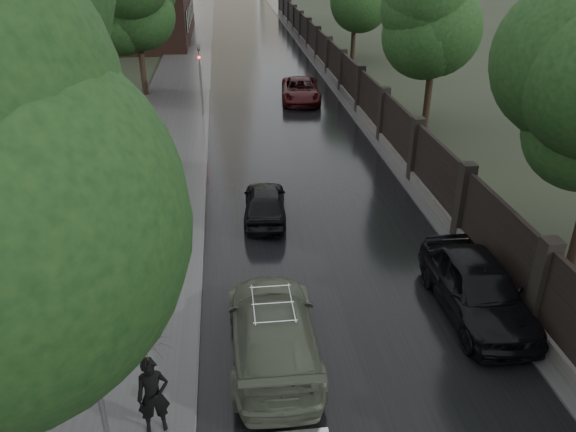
# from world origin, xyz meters

# --- Properties ---
(fence_right) EXTENTS (0.45, 75.72, 2.70)m
(fence_right) POSITION_xyz_m (4.60, 32.01, 1.01)
(fence_right) COLOR #383533
(fence_right) RESTS_ON ground
(tree_left_far) EXTENTS (4.25, 4.25, 7.39)m
(tree_left_far) POSITION_xyz_m (-8.00, 30.00, 5.24)
(tree_left_far) COLOR black
(tree_left_far) RESTS_ON ground
(tree_right_b) EXTENTS (4.08, 4.08, 7.01)m
(tree_right_b) POSITION_xyz_m (7.50, 22.00, 4.95)
(tree_right_b) COLOR black
(tree_right_b) RESTS_ON ground
(lamp_post) EXTENTS (0.25, 0.12, 5.11)m
(lamp_post) POSITION_xyz_m (-5.40, 1.50, 2.67)
(lamp_post) COLOR #59595E
(lamp_post) RESTS_ON ground
(traffic_light) EXTENTS (0.16, 0.32, 4.00)m
(traffic_light) POSITION_xyz_m (-4.30, 24.99, 2.40)
(traffic_light) COLOR #59595E
(traffic_light) RESTS_ON ground
(volga_sedan) EXTENTS (2.14, 5.17, 1.50)m
(volga_sedan) POSITION_xyz_m (-2.17, 4.80, 0.75)
(volga_sedan) COLOR #454D3D
(volga_sedan) RESTS_ON ground
(hatchback_left) EXTENTS (1.75, 3.79, 1.26)m
(hatchback_left) POSITION_xyz_m (-1.80, 12.23, 0.63)
(hatchback_left) COLOR black
(hatchback_left) RESTS_ON ground
(car_right_near) EXTENTS (1.97, 4.81, 1.63)m
(car_right_near) POSITION_xyz_m (3.40, 5.92, 0.82)
(car_right_near) COLOR black
(car_right_near) RESTS_ON ground
(car_right_far) EXTENTS (2.69, 5.09, 1.37)m
(car_right_far) POSITION_xyz_m (1.60, 27.84, 0.68)
(car_right_far) COLOR black
(car_right_far) RESTS_ON ground
(pedestrian_umbrella) EXTENTS (1.22, 1.23, 2.78)m
(pedestrian_umbrella) POSITION_xyz_m (-4.75, 2.66, 2.01)
(pedestrian_umbrella) COLOR black
(pedestrian_umbrella) RESTS_ON sidewalk_left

